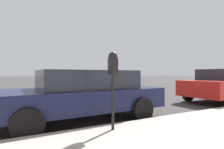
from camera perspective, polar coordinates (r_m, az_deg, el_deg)
The scene contains 3 objects.
ground_plane at distance 6.31m, azimuth -7.09°, elevation -11.61°, with size 220.00×220.00×0.00m, color #3D3A3A.
parking_meter at distance 3.61m, azimuth 0.28°, elevation 1.49°, with size 0.21×0.19×1.61m.
car_navy at distance 5.04m, azimuth -9.67°, elevation -6.03°, with size 2.29×4.64×1.39m.
Camera 1 is at (-5.79, 2.17, 1.29)m, focal length 28.00 mm.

